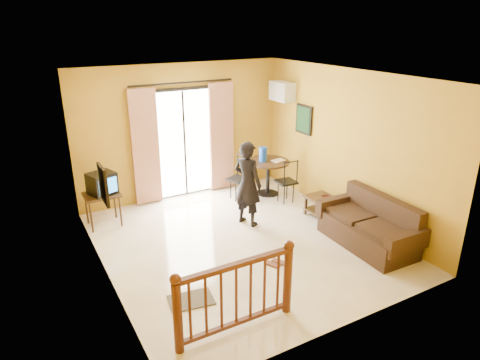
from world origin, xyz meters
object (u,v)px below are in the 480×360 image
coffee_table (327,207)px  standing_person (248,184)px  television (102,183)px  sofa (370,227)px  dining_table (268,168)px

coffee_table → standing_person: bearing=156.3°
television → sofa: television is taller
sofa → standing_person: 2.26m
dining_table → standing_person: bearing=-137.3°
television → coffee_table: 4.19m
television → sofa: 4.77m
dining_table → television: bearing=176.5°
television → dining_table: 3.45m
television → standing_person: (2.32, -1.24, -0.03)m
standing_person → television: bearing=38.9°
television → standing_person: size_ratio=0.34×
coffee_table → television: bearing=153.5°
sofa → coffee_table: bearing=92.0°
coffee_table → sofa: (0.00, -1.09, 0.05)m
television → sofa: bearing=-57.2°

